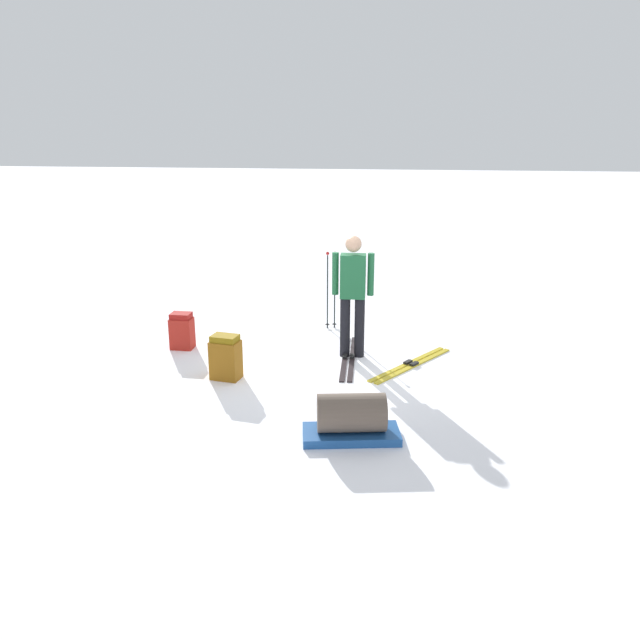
{
  "coord_description": "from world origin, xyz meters",
  "views": [
    {
      "loc": [
        -1.04,
        7.89,
        3.12
      ],
      "look_at": [
        0.0,
        0.0,
        0.7
      ],
      "focal_mm": 36.21,
      "sensor_mm": 36.0,
      "label": 1
    }
  ],
  "objects_px": {
    "skier_standing": "(353,290)",
    "ski_pair_near": "(349,358)",
    "gear_sled": "(351,418)",
    "backpack_bright": "(226,358)",
    "backpack_large_dark": "(182,331)",
    "ski_pair_far": "(411,364)",
    "ski_poles_planted_near": "(331,286)"
  },
  "relations": [
    {
      "from": "backpack_bright",
      "to": "ski_poles_planted_near",
      "type": "bearing_deg",
      "value": -115.12
    },
    {
      "from": "backpack_bright",
      "to": "gear_sled",
      "type": "xyz_separation_m",
      "value": [
        -1.72,
        1.43,
        -0.06
      ]
    },
    {
      "from": "skier_standing",
      "to": "ski_poles_planted_near",
      "type": "height_order",
      "value": "skier_standing"
    },
    {
      "from": "ski_pair_far",
      "to": "gear_sled",
      "type": "bearing_deg",
      "value": 74.29
    },
    {
      "from": "ski_pair_far",
      "to": "backpack_bright",
      "type": "xyz_separation_m",
      "value": [
        2.35,
        0.78,
        0.27
      ]
    },
    {
      "from": "backpack_bright",
      "to": "gear_sled",
      "type": "distance_m",
      "value": 2.24
    },
    {
      "from": "backpack_bright",
      "to": "backpack_large_dark",
      "type": "bearing_deg",
      "value": -48.12
    },
    {
      "from": "ski_pair_near",
      "to": "gear_sled",
      "type": "relative_size",
      "value": 1.67
    },
    {
      "from": "skier_standing",
      "to": "backpack_bright",
      "type": "height_order",
      "value": "skier_standing"
    },
    {
      "from": "skier_standing",
      "to": "ski_pair_near",
      "type": "bearing_deg",
      "value": 71.36
    },
    {
      "from": "ski_pair_far",
      "to": "gear_sled",
      "type": "relative_size",
      "value": 1.42
    },
    {
      "from": "skier_standing",
      "to": "gear_sled",
      "type": "relative_size",
      "value": 1.6
    },
    {
      "from": "backpack_large_dark",
      "to": "backpack_bright",
      "type": "bearing_deg",
      "value": 131.88
    },
    {
      "from": "ski_pair_near",
      "to": "ski_pair_far",
      "type": "distance_m",
      "value": 0.87
    },
    {
      "from": "backpack_bright",
      "to": "ski_pair_near",
      "type": "bearing_deg",
      "value": -147.77
    },
    {
      "from": "backpack_large_dark",
      "to": "backpack_bright",
      "type": "relative_size",
      "value": 0.92
    },
    {
      "from": "skier_standing",
      "to": "ski_poles_planted_near",
      "type": "xyz_separation_m",
      "value": [
        0.44,
        -1.26,
        -0.27
      ]
    },
    {
      "from": "ski_poles_planted_near",
      "to": "gear_sled",
      "type": "xyz_separation_m",
      "value": [
        -0.64,
        3.74,
        -0.46
      ]
    },
    {
      "from": "ski_pair_near",
      "to": "gear_sled",
      "type": "bearing_deg",
      "value": 95.71
    },
    {
      "from": "gear_sled",
      "to": "skier_standing",
      "type": "bearing_deg",
      "value": -85.38
    },
    {
      "from": "ski_pair_near",
      "to": "gear_sled",
      "type": "xyz_separation_m",
      "value": [
        -0.24,
        2.37,
        0.21
      ]
    },
    {
      "from": "backpack_large_dark",
      "to": "ski_poles_planted_near",
      "type": "height_order",
      "value": "ski_poles_planted_near"
    },
    {
      "from": "ski_poles_planted_near",
      "to": "backpack_large_dark",
      "type": "bearing_deg",
      "value": 31.85
    },
    {
      "from": "skier_standing",
      "to": "ski_pair_near",
      "type": "distance_m",
      "value": 0.95
    },
    {
      "from": "skier_standing",
      "to": "backpack_large_dark",
      "type": "relative_size",
      "value": 3.19
    },
    {
      "from": "ski_pair_far",
      "to": "ski_pair_near",
      "type": "bearing_deg",
      "value": -10.15
    },
    {
      "from": "ski_pair_near",
      "to": "backpack_large_dark",
      "type": "distance_m",
      "value": 2.44
    },
    {
      "from": "backpack_large_dark",
      "to": "ski_poles_planted_near",
      "type": "distance_m",
      "value": 2.42
    },
    {
      "from": "backpack_large_dark",
      "to": "backpack_bright",
      "type": "height_order",
      "value": "backpack_bright"
    },
    {
      "from": "gear_sled",
      "to": "ski_pair_far",
      "type": "bearing_deg",
      "value": -105.71
    },
    {
      "from": "skier_standing",
      "to": "gear_sled",
      "type": "distance_m",
      "value": 2.59
    },
    {
      "from": "ski_pair_near",
      "to": "backpack_large_dark",
      "type": "height_order",
      "value": "backpack_large_dark"
    }
  ]
}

